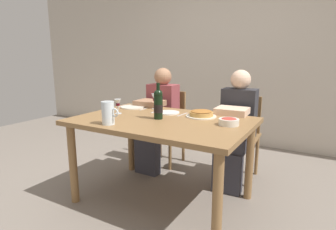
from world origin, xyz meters
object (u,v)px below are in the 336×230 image
object	(u,v)px
chair_left	(168,122)
wine_glass_right_diner	(155,98)
wine_glass_left_diner	(118,103)
dinner_plate_right_setting	(168,113)
salad_bowl	(229,121)
dining_table	(162,129)
chair_right	(241,131)
diner_right	(236,125)
wine_bottle	(158,104)
water_pitcher	(108,114)
baked_tart	(201,114)
diner_left	(158,116)
dinner_plate_left_setting	(133,107)

from	to	relation	value
chair_left	wine_glass_right_diner	bearing A→B (deg)	105.31
wine_glass_left_diner	wine_glass_right_diner	bearing A→B (deg)	65.47
wine_glass_right_diner	dinner_plate_right_setting	world-z (taller)	wine_glass_right_diner
wine_glass_right_diner	dinner_plate_right_setting	bearing A→B (deg)	-28.21
salad_bowl	wine_glass_left_diner	xyz separation A→B (m)	(-1.05, -0.09, 0.07)
dining_table	chair_right	size ratio (longest dim) A/B	1.72
wine_glass_right_diner	diner_right	distance (m)	0.86
chair_right	wine_bottle	bearing A→B (deg)	60.17
salad_bowl	chair_left	world-z (taller)	chair_left
diner_right	dining_table	bearing A→B (deg)	53.61
dining_table	diner_right	size ratio (longest dim) A/B	1.29
water_pitcher	diner_right	distance (m)	1.29
baked_tart	diner_left	distance (m)	0.83
dinner_plate_left_setting	chair_left	bearing A→B (deg)	80.48
wine_glass_left_diner	dinner_plate_right_setting	bearing A→B (deg)	32.43
wine_glass_right_diner	dinner_plate_left_setting	distance (m)	0.27
baked_tart	chair_right	distance (m)	0.74
wine_glass_left_diner	diner_left	xyz separation A→B (m)	(0.03, 0.66, -0.24)
dining_table	chair_left	distance (m)	1.01
wine_bottle	water_pitcher	distance (m)	0.44
dining_table	wine_glass_left_diner	size ratio (longest dim) A/B	10.77
dinner_plate_left_setting	diner_left	distance (m)	0.39
wine_glass_left_diner	dinner_plate_right_setting	size ratio (longest dim) A/B	0.65
dining_table	dinner_plate_right_setting	bearing A→B (deg)	108.01
dinner_plate_left_setting	chair_right	size ratio (longest dim) A/B	0.29
dining_table	salad_bowl	bearing A→B (deg)	7.75
water_pitcher	diner_right	world-z (taller)	diner_right
wine_bottle	chair_left	distance (m)	1.06
wine_glass_left_diner	wine_bottle	bearing A→B (deg)	0.18
water_pitcher	wine_glass_left_diner	distance (m)	0.42
diner_left	chair_right	size ratio (longest dim) A/B	1.33
diner_right	dinner_plate_left_setting	bearing A→B (deg)	17.58
salad_bowl	wine_glass_right_diner	distance (m)	0.92
wine_glass_right_diner	diner_right	xyz separation A→B (m)	(0.76, 0.30, -0.26)
water_pitcher	baked_tart	distance (m)	0.82
dinner_plate_left_setting	dinner_plate_right_setting	world-z (taller)	same
wine_bottle	chair_right	size ratio (longest dim) A/B	0.36
water_pitcher	baked_tart	world-z (taller)	water_pitcher
diner_left	dinner_plate_left_setting	bearing A→B (deg)	74.10
baked_tart	wine_glass_right_diner	xyz separation A→B (m)	(-0.56, 0.11, 0.08)
dining_table	chair_right	xyz separation A→B (m)	(0.45, 0.90, -0.17)
water_pitcher	chair_left	size ratio (longest dim) A/B	0.21
salad_bowl	dinner_plate_left_setting	size ratio (longest dim) A/B	0.64
wine_glass_left_diner	chair_left	world-z (taller)	wine_glass_left_diner
wine_glass_right_diner	diner_left	distance (m)	0.41
baked_tart	wine_glass_right_diner	distance (m)	0.58
water_pitcher	chair_right	world-z (taller)	water_pitcher
dinner_plate_left_setting	dinner_plate_right_setting	size ratio (longest dim) A/B	1.17
chair_right	wine_glass_left_diner	bearing A→B (deg)	42.53
wine_bottle	diner_left	xyz separation A→B (m)	(-0.42, 0.66, -0.27)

